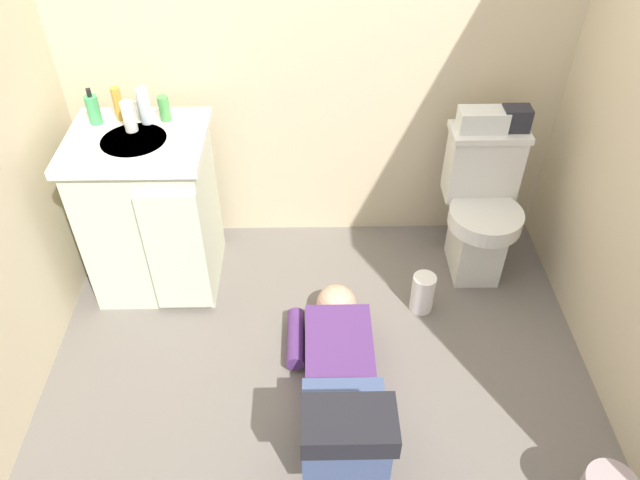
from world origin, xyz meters
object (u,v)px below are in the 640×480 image
vanity_cabinet (152,212)px  bottle_green (164,108)px  paper_towel_roll (423,293)px  toilet (480,207)px  person_plumber (340,385)px  soap_dispenser (93,109)px  tissue_box (483,120)px  faucet (139,110)px  bottle_amber (118,104)px  bottle_white (129,116)px  bottle_clear (144,106)px  toiletry_bag (516,118)px

vanity_cabinet → bottle_green: (0.11, 0.15, 0.46)m
bottle_green → paper_towel_roll: bearing=-18.9°
toilet → person_plumber: (-0.72, -0.89, -0.19)m
soap_dispenser → tissue_box: bearing=1.1°
faucet → bottle_amber: bearing=171.2°
toilet → vanity_cabinet: vanity_cabinet is taller
faucet → bottle_amber: size_ratio=0.65×
toilet → paper_towel_roll: toilet is taller
paper_towel_roll → person_plumber: bearing=-126.3°
bottle_white → paper_towel_roll: (1.30, -0.31, -0.78)m
tissue_box → soap_dispenser: 1.73m
vanity_cabinet → bottle_amber: size_ratio=5.35×
tissue_box → bottle_green: (-1.42, -0.01, 0.08)m
bottle_amber → paper_towel_roll: size_ratio=0.74×
vanity_cabinet → bottle_clear: size_ratio=5.07×
toilet → toiletry_bag: bearing=40.8°
person_plumber → toiletry_bag: (0.82, 0.98, 0.63)m
faucet → soap_dispenser: soap_dispenser is taller
faucet → bottle_clear: (0.03, -0.02, 0.03)m
bottle_green → toilet: bearing=-3.1°
soap_dispenser → paper_towel_roll: (1.47, -0.38, -0.78)m
vanity_cabinet → bottle_clear: (0.03, 0.13, 0.48)m
toiletry_bag → soap_dispenser: 1.88m
person_plumber → bottle_green: (-0.75, 0.97, 0.70)m
vanity_cabinet → paper_towel_roll: size_ratio=3.96×
toilet → toiletry_bag: size_ratio=6.05×
vanity_cabinet → toilet: bearing=2.5°
faucet → soap_dispenser: bearing=-174.0°
person_plumber → toilet: bearing=51.0°
person_plumber → tissue_box: size_ratio=4.84×
faucet → person_plumber: 1.47m
person_plumber → tissue_box: tissue_box is taller
toilet → bottle_amber: bearing=176.9°
bottle_clear → paper_towel_roll: 1.53m
faucet → bottle_clear: bottle_clear is taller
vanity_cabinet → tissue_box: size_ratio=3.73×
bottle_amber → toiletry_bag: bearing=0.0°
toilet → tissue_box: tissue_box is taller
toiletry_bag → paper_towel_roll: size_ratio=0.60×
bottle_clear → bottle_green: (0.08, 0.02, -0.02)m
bottle_white → bottle_clear: bearing=50.0°
toilet → vanity_cabinet: size_ratio=0.91×
toilet → person_plumber: bearing=-129.0°
tissue_box → bottle_green: bearing=-179.6°
person_plumber → soap_dispenser: (-1.05, 0.95, 0.71)m
bottle_white → bottle_green: size_ratio=1.19×
bottle_clear → bottle_amber: bearing=166.0°
toilet → faucet: (-1.58, 0.08, 0.50)m
vanity_cabinet → bottle_amber: 0.51m
bottle_green → tissue_box: bearing=0.4°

